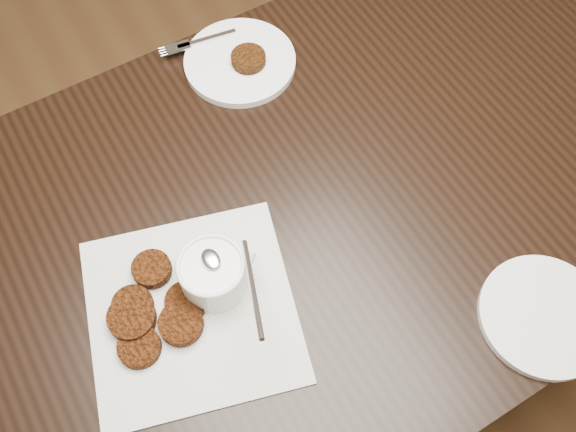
{
  "coord_description": "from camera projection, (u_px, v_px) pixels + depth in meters",
  "views": [
    {
      "loc": [
        -0.29,
        -0.39,
        1.66
      ],
      "look_at": [
        -0.06,
        0.01,
        0.8
      ],
      "focal_mm": 39.97,
      "sensor_mm": 36.0,
      "label": 1
    }
  ],
  "objects": [
    {
      "name": "sauce_ramekin",
      "position": [
        210.0,
        264.0,
        0.91
      ],
      "size": [
        0.14,
        0.14,
        0.14
      ],
      "primitive_type": null,
      "rotation": [
        0.0,
        0.0,
        0.02
      ],
      "color": "white",
      "rests_on": "napkin"
    },
    {
      "name": "plate_with_patty",
      "position": [
        240.0,
        59.0,
        1.17
      ],
      "size": [
        0.23,
        0.23,
        0.03
      ],
      "primitive_type": null,
      "rotation": [
        0.0,
        0.0,
        -0.16
      ],
      "color": "white",
      "rests_on": "table"
    },
    {
      "name": "table",
      "position": [
        324.0,
        277.0,
        1.39
      ],
      "size": [
        1.32,
        0.85,
        0.75
      ],
      "primitive_type": "cube",
      "color": "black",
      "rests_on": "floor"
    },
    {
      "name": "plate_empty",
      "position": [
        544.0,
        316.0,
        0.94
      ],
      "size": [
        0.25,
        0.25,
        0.01
      ],
      "primitive_type": "cylinder",
      "rotation": [
        0.0,
        0.0,
        0.37
      ],
      "color": "white",
      "rests_on": "table"
    },
    {
      "name": "napkin",
      "position": [
        192.0,
        310.0,
        0.95
      ],
      "size": [
        0.37,
        0.37,
        0.0
      ],
      "primitive_type": "cube",
      "rotation": [
        0.0,
        0.0,
        -0.28
      ],
      "color": "silver",
      "rests_on": "table"
    },
    {
      "name": "floor",
      "position": [
        308.0,
        351.0,
        1.69
      ],
      "size": [
        4.0,
        4.0,
        0.0
      ],
      "primitive_type": "plane",
      "color": "#51371B",
      "rests_on": "ground"
    },
    {
      "name": "patty_cluster",
      "position": [
        150.0,
        314.0,
        0.94
      ],
      "size": [
        0.28,
        0.28,
        0.02
      ],
      "primitive_type": null,
      "rotation": [
        0.0,
        0.0,
        -0.28
      ],
      "color": "#63290D",
      "rests_on": "napkin"
    }
  ]
}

